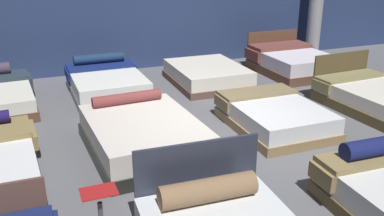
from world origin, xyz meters
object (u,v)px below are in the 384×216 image
(bed_5, at_px, (143,135))
(bed_9, at_px, (107,83))
(bed_11, at_px, (292,62))
(bed_7, at_px, (375,97))
(bed_10, at_px, (207,75))
(bed_6, at_px, (274,116))

(bed_5, xyz_separation_m, bed_9, (0.02, 3.00, -0.02))
(bed_9, height_order, bed_11, bed_11)
(bed_5, relative_size, bed_11, 1.07)
(bed_5, relative_size, bed_7, 1.02)
(bed_5, bearing_deg, bed_11, 29.25)
(bed_5, xyz_separation_m, bed_7, (4.74, 0.12, -0.03))
(bed_5, distance_m, bed_7, 4.74)
(bed_5, xyz_separation_m, bed_11, (4.75, 2.96, 0.02))
(bed_7, distance_m, bed_9, 5.53)
(bed_7, bearing_deg, bed_10, 128.29)
(bed_5, distance_m, bed_6, 2.39)
(bed_6, bearing_deg, bed_5, -178.25)
(bed_11, bearing_deg, bed_10, -177.95)
(bed_5, bearing_deg, bed_9, 86.91)
(bed_7, relative_size, bed_10, 1.06)
(bed_7, bearing_deg, bed_6, 179.25)
(bed_6, distance_m, bed_9, 3.79)
(bed_9, height_order, bed_10, bed_9)
(bed_6, distance_m, bed_11, 3.75)
(bed_5, relative_size, bed_6, 1.12)
(bed_7, height_order, bed_11, bed_7)
(bed_6, relative_size, bed_10, 0.97)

